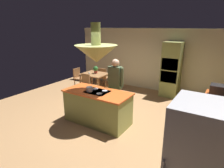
{
  "coord_description": "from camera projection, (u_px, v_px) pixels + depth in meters",
  "views": [
    {
      "loc": [
        2.92,
        -4.08,
        2.64
      ],
      "look_at": [
        0.1,
        0.4,
        1.0
      ],
      "focal_mm": 30.19,
      "sensor_mm": 36.0,
      "label": 1
    }
  ],
  "objects": [
    {
      "name": "pendant_light_over_table",
      "position": [
        94.0,
        46.0,
        7.42
      ],
      "size": [
        0.32,
        0.32,
        0.82
      ],
      "color": "beige"
    },
    {
      "name": "cooking_pot_on_cooktop",
      "position": [
        90.0,
        89.0,
        5.09
      ],
      "size": [
        0.18,
        0.18,
        0.12
      ],
      "primitive_type": "cylinder",
      "color": "#B2B2B7",
      "rests_on": "kitchen_island"
    },
    {
      "name": "canister_sugar",
      "position": [
        216.0,
        106.0,
        4.05
      ],
      "size": [
        0.11,
        0.11,
        0.14
      ],
      "primitive_type": "cylinder",
      "color": "silver",
      "rests_on": "counter_run_right"
    },
    {
      "name": "cup_on_table",
      "position": [
        89.0,
        73.0,
        7.6
      ],
      "size": [
        0.07,
        0.07,
        0.09
      ],
      "primitive_type": "cylinder",
      "color": "white",
      "rests_on": "dining_table"
    },
    {
      "name": "chair_facing_island",
      "position": [
        84.0,
        84.0,
        7.29
      ],
      "size": [
        0.4,
        0.4,
        0.87
      ],
      "color": "#A06D41",
      "rests_on": "ground"
    },
    {
      "name": "chair_at_corner",
      "position": [
        79.0,
        77.0,
        8.27
      ],
      "size": [
        0.4,
        0.4,
        0.87
      ],
      "rotation": [
        0.0,
        0.0,
        1.57
      ],
      "color": "#A06D41",
      "rests_on": "ground"
    },
    {
      "name": "canister_flour",
      "position": [
        216.0,
        108.0,
        3.9
      ],
      "size": [
        0.14,
        0.14,
        0.18
      ],
      "primitive_type": "cylinder",
      "color": "#E0B78C",
      "rests_on": "counter_run_right"
    },
    {
      "name": "kitchen_island",
      "position": [
        98.0,
        107.0,
        5.27
      ],
      "size": [
        1.87,
        0.88,
        0.95
      ],
      "color": "#8C934C",
      "rests_on": "ground"
    },
    {
      "name": "counter_run_right",
      "position": [
        214.0,
        121.0,
        4.47
      ],
      "size": [
        0.73,
        2.07,
        0.93
      ],
      "color": "#8C934C",
      "rests_on": "ground"
    },
    {
      "name": "potted_plant_on_table",
      "position": [
        96.0,
        69.0,
        7.74
      ],
      "size": [
        0.2,
        0.2,
        0.3
      ],
      "color": "#99382D",
      "rests_on": "dining_table"
    },
    {
      "name": "range_hood",
      "position": [
        96.0,
        53.0,
        4.82
      ],
      "size": [
        1.1,
        1.1,
        1.0
      ],
      "color": "#8C934C"
    },
    {
      "name": "person_at_island",
      "position": [
        115.0,
        83.0,
        5.61
      ],
      "size": [
        0.53,
        0.23,
        1.73
      ],
      "color": "tan",
      "rests_on": "ground"
    },
    {
      "name": "ground",
      "position": [
        102.0,
        119.0,
        5.57
      ],
      "size": [
        8.16,
        8.16,
        0.0
      ],
      "primitive_type": "plane",
      "color": "#AD7F51"
    },
    {
      "name": "oven_tower",
      "position": [
        171.0,
        70.0,
        7.16
      ],
      "size": [
        0.66,
        0.62,
        2.08
      ],
      "color": "#8C934C",
      "rests_on": "ground"
    },
    {
      "name": "wall_back",
      "position": [
        148.0,
        60.0,
        7.98
      ],
      "size": [
        6.8,
        0.1,
        2.55
      ],
      "primitive_type": "cube",
      "color": "beige",
      "rests_on": "ground"
    },
    {
      "name": "chair_by_back_wall",
      "position": [
        104.0,
        76.0,
        8.36
      ],
      "size": [
        0.4,
        0.4,
        0.87
      ],
      "rotation": [
        0.0,
        0.0,
        3.14
      ],
      "color": "#A06D41",
      "rests_on": "ground"
    },
    {
      "name": "dining_table",
      "position": [
        95.0,
        76.0,
        7.78
      ],
      "size": [
        1.01,
        0.88,
        0.76
      ],
      "color": "#A06D41",
      "rests_on": "ground"
    },
    {
      "name": "microwave_on_counter",
      "position": [
        220.0,
        91.0,
        4.79
      ],
      "size": [
        0.46,
        0.36,
        0.28
      ],
      "primitive_type": "cube",
      "color": "#232326",
      "rests_on": "counter_run_right"
    }
  ]
}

